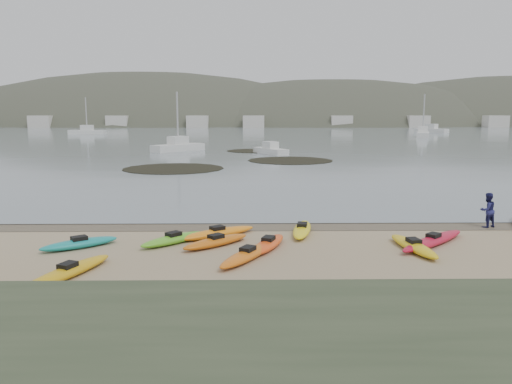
{
  "coord_description": "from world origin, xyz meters",
  "views": [
    {
      "loc": [
        -0.32,
        -22.45,
        5.1
      ],
      "look_at": [
        0.0,
        0.0,
        1.5
      ],
      "focal_mm": 35.0,
      "sensor_mm": 36.0,
      "label": 1
    }
  ],
  "objects": [
    {
      "name": "kayaks",
      "position": [
        -0.02,
        -4.06,
        0.17
      ],
      "size": [
        23.11,
        10.22,
        0.34
      ],
      "color": "yellow",
      "rests_on": "ground"
    },
    {
      "name": "far_hills",
      "position": [
        39.38,
        193.97,
        -15.93
      ],
      "size": [
        550.0,
        135.0,
        80.0
      ],
      "color": "#384235",
      "rests_on": "ground"
    },
    {
      "name": "wet_sand",
      "position": [
        0.0,
        -0.3,
        0.0
      ],
      "size": [
        60.0,
        60.0,
        0.0
      ],
      "primitive_type": "plane",
      "color": "brown",
      "rests_on": "ground"
    },
    {
      "name": "moored_boats",
      "position": [
        10.14,
        78.89,
        0.56
      ],
      "size": [
        90.77,
        70.94,
        1.19
      ],
      "color": "silver",
      "rests_on": "ground"
    },
    {
      "name": "ground",
      "position": [
        0.0,
        0.0,
        0.0
      ],
      "size": [
        600.0,
        600.0,
        0.0
      ],
      "primitive_type": "plane",
      "color": "tan",
      "rests_on": "ground"
    },
    {
      "name": "water",
      "position": [
        0.0,
        300.0,
        0.01
      ],
      "size": [
        1200.0,
        1200.0,
        0.0
      ],
      "primitive_type": "plane",
      "color": "slate",
      "rests_on": "ground"
    },
    {
      "name": "kelp_mats",
      "position": [
        -1.15,
        30.5,
        0.03
      ],
      "size": [
        20.31,
        28.91,
        0.04
      ],
      "color": "black",
      "rests_on": "water"
    },
    {
      "name": "far_town",
      "position": [
        6.0,
        145.0,
        2.0
      ],
      "size": [
        199.0,
        5.0,
        4.0
      ],
      "color": "beige",
      "rests_on": "ground"
    },
    {
      "name": "person_east",
      "position": [
        10.31,
        -0.8,
        0.78
      ],
      "size": [
        0.91,
        0.81,
        1.57
      ],
      "primitive_type": "imported",
      "rotation": [
        0.0,
        0.0,
        3.47
      ],
      "color": "navy",
      "rests_on": "ground"
    }
  ]
}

